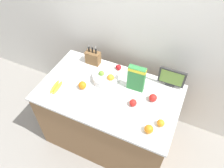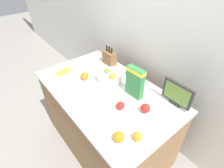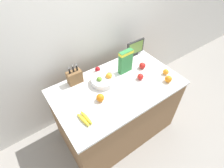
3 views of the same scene
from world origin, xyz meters
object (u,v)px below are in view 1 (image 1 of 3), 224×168
Objects in this scene: fruit_bowl at (106,78)px; orange_near_bowl at (82,85)px; apple_near_bananas at (118,67)px; orange_back_center at (161,123)px; cereal_box at (136,78)px; knife_block at (93,58)px; apple_rightmost at (153,98)px; small_monitor at (172,78)px; apple_front at (133,103)px; banana_bunch at (56,87)px; orange_mid_left at (149,129)px.

fruit_bowl is 0.28m from orange_near_bowl.
orange_back_center is at bearing -38.92° from apple_near_bananas.
cereal_box reaches higher than apple_near_bananas.
orange_near_bowl is at bearing -77.89° from knife_block.
apple_near_bananas is 0.58m from apple_rightmost.
small_monitor reaches higher than orange_near_bowl.
banana_bunch is at bearing -171.11° from apple_front.
fruit_bowl is 4.26× the size of apple_near_bananas.
apple_near_bananas is at bearing 61.44° from orange_near_bowl.
fruit_bowl reaches higher than banana_bunch.
knife_block is 4.07× the size of apple_near_bananas.
knife_block is at bearing -179.15° from small_monitor.
cereal_box reaches higher than apple_front.
apple_rightmost is (0.51, -0.28, 0.01)m from apple_near_bananas.
knife_block reaches higher than small_monitor.
knife_block is at bearing 102.11° from orange_near_bowl.
banana_bunch is 0.85m from apple_front.
apple_near_bananas is at bearing 179.55° from small_monitor.
knife_block is 0.97× the size of small_monitor.
orange_mid_left is at bearing -125.64° from orange_back_center.
banana_bunch is 2.69× the size of apple_front.
orange_mid_left reaches higher than apple_rightmost.
banana_bunch is at bearing -154.53° from orange_near_bowl.
apple_rightmost is (1.00, 0.27, 0.02)m from banana_bunch.
orange_back_center is at bearing -19.63° from apple_front.
apple_rightmost is at bearing -17.43° from knife_block.
knife_block is 0.91× the size of cereal_box.
orange_near_bowl is at bearing -179.20° from apple_front.
apple_front is at bearing 136.58° from orange_mid_left.
orange_mid_left is 0.97× the size of orange_near_bowl.
apple_front reaches higher than apple_near_bananas.
apple_near_bananas is 0.82× the size of apple_rightmost.
orange_mid_left is at bearing -14.92° from orange_near_bowl.
cereal_box is at bearing -34.72° from apple_near_bananas.
apple_rightmost is at bearing -22.37° from cereal_box.
apple_rightmost is (0.22, -0.08, -0.12)m from cereal_box.
fruit_bowl is 3.80× the size of apple_front.
apple_front is (0.35, -0.42, 0.00)m from apple_near_bananas.
orange_back_center is at bearing -6.71° from orange_near_bowl.
cereal_box is 0.37m from apple_near_bananas.
orange_mid_left is 0.14m from orange_back_center.
apple_rightmost is (0.83, -0.26, -0.04)m from knife_block.
fruit_bowl is (0.27, -0.20, -0.04)m from knife_block.
banana_bunch is 1.04m from apple_rightmost.
fruit_bowl reaches higher than orange_back_center.
knife_block reaches higher than apple_front.
knife_block is at bearing 152.32° from orange_back_center.
apple_front is at bearing -26.81° from fruit_bowl.
fruit_bowl is 3.48× the size of apple_rightmost.
orange_near_bowl is at bearing -158.13° from cereal_box.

